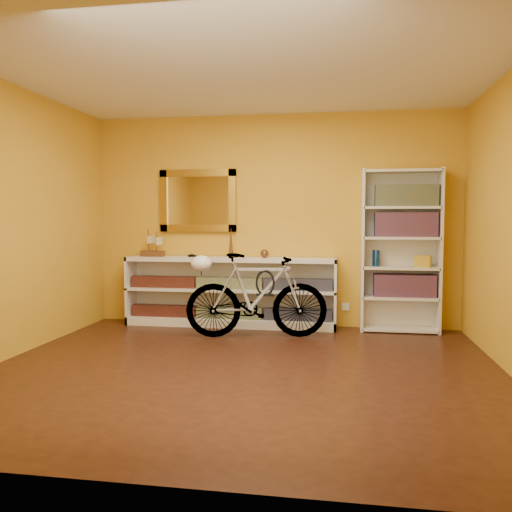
% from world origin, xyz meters
% --- Properties ---
extents(floor, '(4.50, 4.00, 0.01)m').
position_xyz_m(floor, '(0.00, 0.00, -0.01)').
color(floor, black).
rests_on(floor, ground).
extents(ceiling, '(4.50, 4.00, 0.01)m').
position_xyz_m(ceiling, '(0.00, 0.00, 2.60)').
color(ceiling, silver).
rests_on(ceiling, ground).
extents(back_wall, '(4.50, 0.01, 2.60)m').
position_xyz_m(back_wall, '(0.00, 2.00, 1.30)').
color(back_wall, gold).
rests_on(back_wall, ground).
extents(left_wall, '(0.01, 4.00, 2.60)m').
position_xyz_m(left_wall, '(-2.25, 0.00, 1.30)').
color(left_wall, gold).
rests_on(left_wall, ground).
extents(gilt_mirror, '(0.98, 0.06, 0.78)m').
position_xyz_m(gilt_mirror, '(-0.95, 1.97, 1.55)').
color(gilt_mirror, olive).
rests_on(gilt_mirror, back_wall).
extents(wall_socket, '(0.09, 0.02, 0.09)m').
position_xyz_m(wall_socket, '(0.90, 1.99, 0.25)').
color(wall_socket, silver).
rests_on(wall_socket, back_wall).
extents(console_unit, '(2.60, 0.35, 0.85)m').
position_xyz_m(console_unit, '(-0.51, 1.81, 0.42)').
color(console_unit, silver).
rests_on(console_unit, floor).
extents(cd_row_lower, '(2.50, 0.13, 0.14)m').
position_xyz_m(cd_row_lower, '(-0.51, 1.79, 0.17)').
color(cd_row_lower, black).
rests_on(cd_row_lower, console_unit).
extents(cd_row_upper, '(2.50, 0.13, 0.14)m').
position_xyz_m(cd_row_upper, '(-0.51, 1.79, 0.54)').
color(cd_row_upper, navy).
rests_on(cd_row_upper, console_unit).
extents(model_ship, '(0.30, 0.13, 0.35)m').
position_xyz_m(model_ship, '(-1.50, 1.81, 1.03)').
color(model_ship, '#472A13').
rests_on(model_ship, console_unit).
extents(toy_car, '(0.00, 0.00, 0.00)m').
position_xyz_m(toy_car, '(-0.98, 1.81, 0.85)').
color(toy_car, black).
rests_on(toy_car, console_unit).
extents(bronze_ornament, '(0.06, 0.06, 0.37)m').
position_xyz_m(bronze_ornament, '(-0.49, 1.81, 1.03)').
color(bronze_ornament, brown).
rests_on(bronze_ornament, console_unit).
extents(decorative_orb, '(0.10, 0.10, 0.10)m').
position_xyz_m(decorative_orb, '(-0.08, 1.81, 0.90)').
color(decorative_orb, brown).
rests_on(decorative_orb, console_unit).
extents(bookcase, '(0.90, 0.30, 1.90)m').
position_xyz_m(bookcase, '(1.52, 1.84, 0.95)').
color(bookcase, silver).
rests_on(bookcase, floor).
extents(book_row_a, '(0.70, 0.22, 0.26)m').
position_xyz_m(book_row_a, '(1.57, 1.84, 0.55)').
color(book_row_a, maroon).
rests_on(book_row_a, bookcase).
extents(book_row_b, '(0.70, 0.22, 0.28)m').
position_xyz_m(book_row_b, '(1.57, 1.84, 1.25)').
color(book_row_b, maroon).
rests_on(book_row_b, bookcase).
extents(book_row_c, '(0.70, 0.22, 0.25)m').
position_xyz_m(book_row_c, '(1.57, 1.84, 1.59)').
color(book_row_c, '#1A555C').
rests_on(book_row_c, bookcase).
extents(travel_mug, '(0.09, 0.09, 0.19)m').
position_xyz_m(travel_mug, '(1.24, 1.82, 0.86)').
color(travel_mug, '#16409A').
rests_on(travel_mug, bookcase).
extents(red_tin, '(0.17, 0.17, 0.18)m').
position_xyz_m(red_tin, '(1.32, 1.87, 1.56)').
color(red_tin, maroon).
rests_on(red_tin, bookcase).
extents(yellow_bag, '(0.21, 0.17, 0.14)m').
position_xyz_m(yellow_bag, '(1.77, 1.80, 0.83)').
color(yellow_bag, gold).
rests_on(yellow_bag, bookcase).
extents(bicycle, '(0.69, 1.65, 0.94)m').
position_xyz_m(bicycle, '(-0.08, 1.25, 0.47)').
color(bicycle, silver).
rests_on(bicycle, floor).
extents(helmet, '(0.24, 0.22, 0.18)m').
position_xyz_m(helmet, '(-0.69, 1.15, 0.83)').
color(helmet, white).
rests_on(helmet, bicycle).
extents(u_lock, '(0.22, 0.02, 0.22)m').
position_xyz_m(u_lock, '(0.01, 1.27, 0.61)').
color(u_lock, black).
rests_on(u_lock, bicycle).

